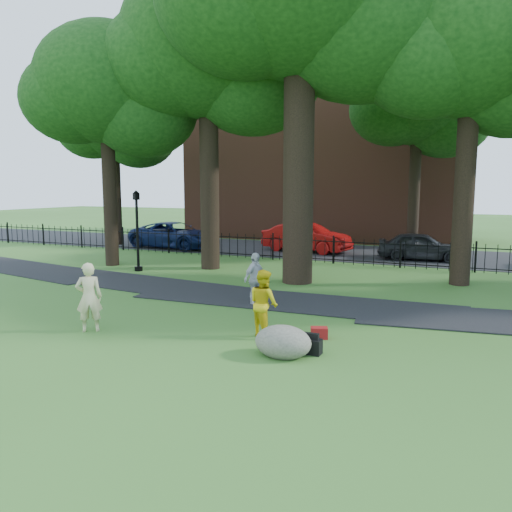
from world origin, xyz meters
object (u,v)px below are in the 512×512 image
at_px(boulder, 283,339).
at_px(red_sedan, 306,237).
at_px(woman, 89,297).
at_px(man, 264,303).
at_px(lamppost, 137,232).

height_order(boulder, red_sedan, red_sedan).
height_order(woman, red_sedan, woman).
height_order(woman, man, woman).
bearing_deg(woman, red_sedan, -127.85).
distance_m(man, red_sedan, 15.57).
height_order(boulder, lamppost, lamppost).
bearing_deg(woman, man, 161.14).
relative_size(man, red_sedan, 0.33).
xyz_separation_m(woman, boulder, (4.95, 0.25, -0.50)).
xyz_separation_m(man, lamppost, (-8.44, 6.36, 0.86)).
height_order(lamppost, red_sedan, lamppost).
xyz_separation_m(woman, red_sedan, (0.12, 16.43, -0.07)).
relative_size(lamppost, red_sedan, 0.71).
relative_size(man, boulder, 1.32).
bearing_deg(lamppost, red_sedan, 81.30).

